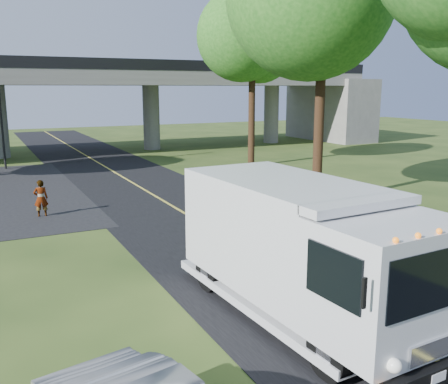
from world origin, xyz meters
TOP-DOWN VIEW (x-y plane):
  - ground at (0.00, 0.00)m, footprint 120.00×120.00m
  - road at (0.00, 10.00)m, footprint 7.00×90.00m
  - lane_line at (0.00, 10.00)m, footprint 0.12×90.00m
  - overpass at (0.00, 32.00)m, footprint 54.00×10.00m
  - traffic_signal at (-6.00, 26.00)m, footprint 0.18×0.22m
  - tree_right_far at (9.21, 19.84)m, footprint 5.77×5.67m
  - step_van at (-1.21, -0.32)m, footprint 3.10×7.54m
  - pedestrian at (-5.43, 12.01)m, footprint 0.59×0.41m

SIDE VIEW (x-z plane):
  - ground at x=0.00m, z-range 0.00..0.00m
  - road at x=0.00m, z-range 0.00..0.02m
  - lane_line at x=0.00m, z-range 0.03..0.03m
  - pedestrian at x=-5.43m, z-range 0.00..1.53m
  - step_van at x=-1.21m, z-range 0.14..3.24m
  - traffic_signal at x=-6.00m, z-range 0.60..5.80m
  - overpass at x=0.00m, z-range 0.91..8.21m
  - tree_right_far at x=9.21m, z-range 2.81..13.80m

